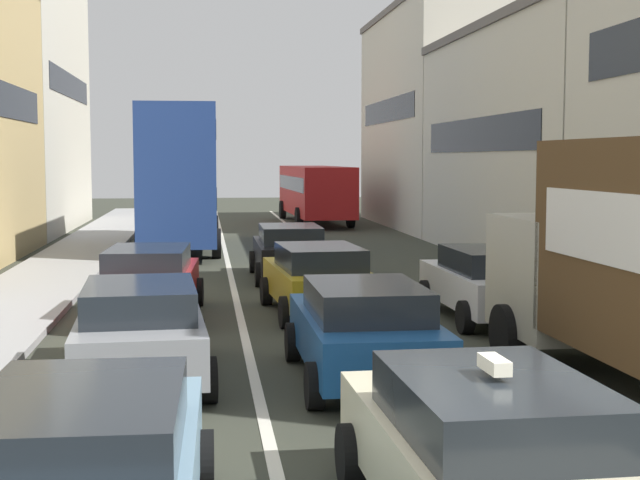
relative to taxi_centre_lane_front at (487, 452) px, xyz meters
The scene contains 14 objects.
sidewalk_left 20.76m from the taxi_centre_lane_front, 108.78° to the left, with size 2.60×64.00×0.14m, color #9C9C9C.
lane_stripe_left 19.73m from the taxi_centre_lane_front, 94.88° to the left, with size 0.16×60.00×0.01m, color silver.
lane_stripe_right 19.73m from the taxi_centre_lane_front, 84.99° to the left, with size 0.16×60.00×0.01m, color silver.
building_row_right 24.14m from the taxi_centre_lane_front, 65.35° to the left, with size 7.20×43.90×10.52m.
taxi_centre_lane_front is the anchor object (origin of this frame).
sedan_left_lane_front 3.39m from the taxi_centre_lane_front, behind, with size 2.13×4.33×1.49m.
sedan_centre_lane_second 5.75m from the taxi_centre_lane_front, 90.62° to the left, with size 2.07×4.30×1.49m.
wagon_left_lane_second 7.06m from the taxi_centre_lane_front, 118.48° to the left, with size 2.26×4.39×1.49m.
hatchback_centre_lane_third 11.62m from the taxi_centre_lane_front, 90.07° to the left, with size 2.28×4.41×1.49m.
sedan_left_lane_third 12.22m from the taxi_centre_lane_front, 106.92° to the left, with size 2.24×4.39×1.49m.
coupe_centre_lane_fourth 17.46m from the taxi_centre_lane_front, 90.26° to the left, with size 2.07×4.30×1.49m.
sedan_right_lane_behind_truck 11.14m from the taxi_centre_lane_front, 72.28° to the left, with size 2.11×4.32×1.49m.
bus_mid_queue_primary 26.40m from the taxi_centre_lane_front, 97.10° to the left, with size 2.83×10.51×5.06m.
bus_far_queue_secondary 38.96m from the taxi_centre_lane_front, 85.25° to the left, with size 3.01×10.56×2.90m.
Camera 1 is at (-2.42, -7.10, 3.33)m, focal length 51.37 mm.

